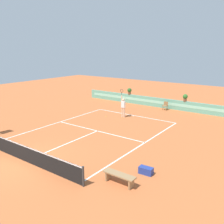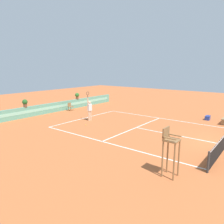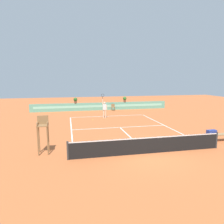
{
  "view_description": "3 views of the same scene",
  "coord_description": "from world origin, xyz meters",
  "px_view_note": "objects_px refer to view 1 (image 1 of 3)",
  "views": [
    {
      "loc": [
        11.28,
        -7.28,
        6.09
      ],
      "look_at": [
        -0.22,
        8.62,
        1.0
      ],
      "focal_mm": 39.11,
      "sensor_mm": 36.0,
      "label": 1
    },
    {
      "loc": [
        -14.03,
        -2.09,
        4.59
      ],
      "look_at": [
        -0.22,
        8.62,
        1.0
      ],
      "focal_mm": 34.69,
      "sensor_mm": 36.0,
      "label": 2
    },
    {
      "loc": [
        -4.32,
        -10.54,
        4.22
      ],
      "look_at": [
        -0.22,
        8.62,
        1.0
      ],
      "focal_mm": 33.36,
      "sensor_mm": 36.0,
      "label": 3
    }
  ],
  "objects_px": {
    "bench_courtside": "(119,176)",
    "potted_plant_left": "(129,91)",
    "tennis_ball_near_baseline": "(106,116)",
    "tennis_player": "(123,106)",
    "gear_bag": "(146,171)",
    "ball_kid_chair": "(165,105)",
    "potted_plant_right": "(185,97)"
  },
  "relations": [
    {
      "from": "ball_kid_chair",
      "to": "potted_plant_left",
      "type": "xyz_separation_m",
      "value": [
        -4.8,
        0.73,
        0.93
      ]
    },
    {
      "from": "potted_plant_right",
      "to": "potted_plant_left",
      "type": "height_order",
      "value": "same"
    },
    {
      "from": "bench_courtside",
      "to": "tennis_player",
      "type": "xyz_separation_m",
      "value": [
        -6.17,
        9.7,
        0.67
      ]
    },
    {
      "from": "ball_kid_chair",
      "to": "bench_courtside",
      "type": "height_order",
      "value": "ball_kid_chair"
    },
    {
      "from": "gear_bag",
      "to": "bench_courtside",
      "type": "bearing_deg",
      "value": -109.44
    },
    {
      "from": "ball_kid_chair",
      "to": "bench_courtside",
      "type": "xyz_separation_m",
      "value": [
        4.17,
        -14.52,
        -0.1
      ]
    },
    {
      "from": "bench_courtside",
      "to": "potted_plant_left",
      "type": "height_order",
      "value": "potted_plant_left"
    },
    {
      "from": "tennis_player",
      "to": "tennis_ball_near_baseline",
      "type": "xyz_separation_m",
      "value": [
        -1.34,
        -0.83,
        -1.02
      ]
    },
    {
      "from": "potted_plant_right",
      "to": "tennis_ball_near_baseline",
      "type": "bearing_deg",
      "value": -128.59
    },
    {
      "from": "tennis_player",
      "to": "potted_plant_left",
      "type": "bearing_deg",
      "value": 116.77
    },
    {
      "from": "bench_courtside",
      "to": "potted_plant_right",
      "type": "distance_m",
      "value": 15.47
    },
    {
      "from": "bench_courtside",
      "to": "tennis_ball_near_baseline",
      "type": "relative_size",
      "value": 23.53
    },
    {
      "from": "gear_bag",
      "to": "potted_plant_right",
      "type": "bearing_deg",
      "value": 102.24
    },
    {
      "from": "bench_courtside",
      "to": "potted_plant_left",
      "type": "distance_m",
      "value": 17.72
    },
    {
      "from": "gear_bag",
      "to": "tennis_ball_near_baseline",
      "type": "distance_m",
      "value": 10.88
    },
    {
      "from": "gear_bag",
      "to": "potted_plant_left",
      "type": "xyz_separation_m",
      "value": [
        -9.52,
        13.69,
        1.23
      ]
    },
    {
      "from": "gear_bag",
      "to": "potted_plant_left",
      "type": "bearing_deg",
      "value": 124.82
    },
    {
      "from": "bench_courtside",
      "to": "potted_plant_left",
      "type": "xyz_separation_m",
      "value": [
        -8.97,
        15.25,
        1.04
      ]
    },
    {
      "from": "tennis_ball_near_baseline",
      "to": "potted_plant_left",
      "type": "xyz_separation_m",
      "value": [
        -1.46,
        6.38,
        1.38
      ]
    },
    {
      "from": "tennis_player",
      "to": "tennis_ball_near_baseline",
      "type": "distance_m",
      "value": 1.88
    },
    {
      "from": "tennis_player",
      "to": "tennis_ball_near_baseline",
      "type": "height_order",
      "value": "tennis_player"
    },
    {
      "from": "tennis_player",
      "to": "potted_plant_left",
      "type": "xyz_separation_m",
      "value": [
        -2.8,
        5.55,
        0.36
      ]
    },
    {
      "from": "tennis_player",
      "to": "potted_plant_left",
      "type": "relative_size",
      "value": 3.57
    },
    {
      "from": "ball_kid_chair",
      "to": "tennis_player",
      "type": "bearing_deg",
      "value": -112.54
    },
    {
      "from": "tennis_ball_near_baseline",
      "to": "tennis_player",
      "type": "bearing_deg",
      "value": 31.79
    },
    {
      "from": "tennis_ball_near_baseline",
      "to": "ball_kid_chair",
      "type": "bearing_deg",
      "value": 59.39
    },
    {
      "from": "gear_bag",
      "to": "tennis_player",
      "type": "relative_size",
      "value": 0.27
    },
    {
      "from": "ball_kid_chair",
      "to": "bench_courtside",
      "type": "distance_m",
      "value": 15.1
    },
    {
      "from": "tennis_player",
      "to": "potted_plant_right",
      "type": "distance_m",
      "value": 6.71
    },
    {
      "from": "tennis_ball_near_baseline",
      "to": "potted_plant_right",
      "type": "relative_size",
      "value": 0.09
    },
    {
      "from": "potted_plant_left",
      "to": "potted_plant_right",
      "type": "bearing_deg",
      "value": 0.0
    },
    {
      "from": "bench_courtside",
      "to": "potted_plant_right",
      "type": "xyz_separation_m",
      "value": [
        -2.42,
        15.25,
        1.04
      ]
    }
  ]
}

